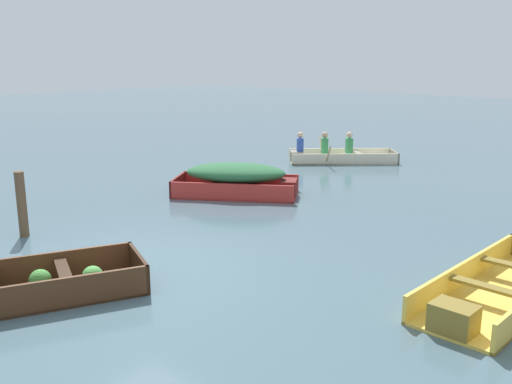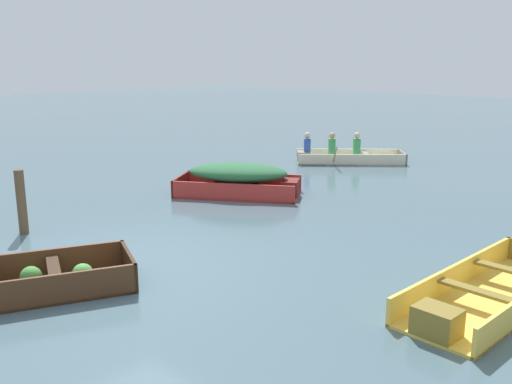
% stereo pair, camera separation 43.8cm
% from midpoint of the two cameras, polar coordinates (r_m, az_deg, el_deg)
% --- Properties ---
extents(ground_plane, '(80.00, 80.00, 0.00)m').
position_cam_midpoint_polar(ground_plane, '(8.61, -13.62, -7.76)').
color(ground_plane, '#47606B').
extents(dinghy_dark_varnish_foreground, '(2.19, 3.09, 0.41)m').
position_cam_midpoint_polar(dinghy_dark_varnish_foreground, '(8.09, -24.00, -8.82)').
color(dinghy_dark_varnish_foreground, '#4C2D19').
rests_on(dinghy_dark_varnish_foreground, ground).
extents(skiff_red_near_moored, '(2.98, 2.52, 0.72)m').
position_cam_midpoint_polar(skiff_red_near_moored, '(12.82, -2.87, 1.54)').
color(skiff_red_near_moored, '#AD2D28').
rests_on(skiff_red_near_moored, ground).
extents(skiff_yellow_mid_moored, '(1.23, 3.32, 0.36)m').
position_cam_midpoint_polar(skiff_yellow_mid_moored, '(7.97, 21.67, -9.18)').
color(skiff_yellow_mid_moored, '#E5BC47').
rests_on(skiff_yellow_mid_moored, ground).
extents(rowboat_cream_with_crew, '(3.02, 2.89, 0.89)m').
position_cam_midpoint_polar(rowboat_cream_with_crew, '(17.09, 7.19, 3.69)').
color(rowboat_cream_with_crew, beige).
rests_on(rowboat_cream_with_crew, ground).
extents(mooring_post, '(0.16, 0.16, 1.15)m').
position_cam_midpoint_polar(mooring_post, '(10.69, -23.48, -1.14)').
color(mooring_post, brown).
rests_on(mooring_post, ground).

